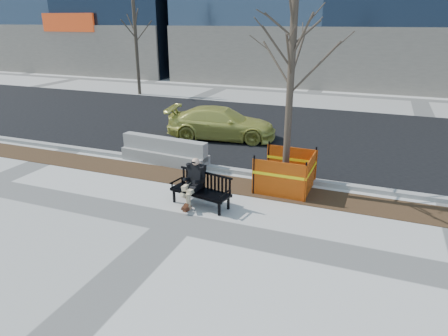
{
  "coord_description": "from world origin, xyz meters",
  "views": [
    {
      "loc": [
        4.03,
        -7.34,
        4.47
      ],
      "look_at": [
        0.52,
        1.63,
        0.87
      ],
      "focal_mm": 32.08,
      "sensor_mm": 36.0,
      "label": 1
    }
  ],
  "objects_px": {
    "seated_man": "(195,203)",
    "jersey_barrier_left": "(165,163)",
    "bench": "(201,206)",
    "tree_fence": "(284,188)",
    "sedan": "(222,138)"
  },
  "relations": [
    {
      "from": "seated_man",
      "to": "sedan",
      "type": "distance_m",
      "value": 6.01
    },
    {
      "from": "bench",
      "to": "jersey_barrier_left",
      "type": "distance_m",
      "value": 3.48
    },
    {
      "from": "bench",
      "to": "jersey_barrier_left",
      "type": "height_order",
      "value": "jersey_barrier_left"
    },
    {
      "from": "bench",
      "to": "tree_fence",
      "type": "height_order",
      "value": "tree_fence"
    },
    {
      "from": "seated_man",
      "to": "jersey_barrier_left",
      "type": "relative_size",
      "value": 0.39
    },
    {
      "from": "tree_fence",
      "to": "jersey_barrier_left",
      "type": "xyz_separation_m",
      "value": [
        -4.16,
        0.62,
        0.0
      ]
    },
    {
      "from": "seated_man",
      "to": "sedan",
      "type": "height_order",
      "value": "sedan"
    },
    {
      "from": "bench",
      "to": "jersey_barrier_left",
      "type": "relative_size",
      "value": 0.52
    },
    {
      "from": "bench",
      "to": "tree_fence",
      "type": "relative_size",
      "value": 0.29
    },
    {
      "from": "sedan",
      "to": "tree_fence",
      "type": "bearing_deg",
      "value": -148.9
    },
    {
      "from": "tree_fence",
      "to": "sedan",
      "type": "relative_size",
      "value": 1.3
    },
    {
      "from": "seated_man",
      "to": "jersey_barrier_left",
      "type": "distance_m",
      "value": 3.27
    },
    {
      "from": "sedan",
      "to": "jersey_barrier_left",
      "type": "bearing_deg",
      "value": 159.09
    },
    {
      "from": "seated_man",
      "to": "jersey_barrier_left",
      "type": "bearing_deg",
      "value": 143.88
    },
    {
      "from": "bench",
      "to": "tree_fence",
      "type": "xyz_separation_m",
      "value": [
        1.73,
        1.87,
        0.0
      ]
    }
  ]
}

